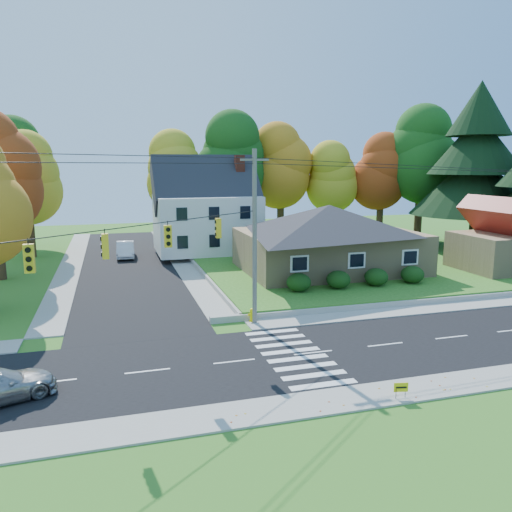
{
  "coord_description": "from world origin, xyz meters",
  "views": [
    {
      "loc": [
        -9.22,
        -21.55,
        9.12
      ],
      "look_at": [
        -0.6,
        8.0,
        3.49
      ],
      "focal_mm": 35.0,
      "sensor_mm": 36.0,
      "label": 1
    }
  ],
  "objects": [
    {
      "name": "garage",
      "position": [
        22.0,
        11.99,
        2.84
      ],
      "size": [
        7.3,
        6.3,
        4.6
      ],
      "color": "tan",
      "rests_on": "lawn"
    },
    {
      "name": "road_cross",
      "position": [
        -8.0,
        26.0,
        0.01
      ],
      "size": [
        8.0,
        44.0,
        0.02
      ],
      "primitive_type": "cube",
      "color": "black",
      "rests_on": "ground"
    },
    {
      "name": "tree_lot_4",
      "position": [
        22.0,
        32.0,
        8.31
      ],
      "size": [
        6.72,
        6.72,
        12.51
      ],
      "color": "#3F2A19",
      "rests_on": "lawn"
    },
    {
      "name": "tree_lot_3",
      "position": [
        16.0,
        33.0,
        7.65
      ],
      "size": [
        6.16,
        6.16,
        11.47
      ],
      "color": "#3F2A19",
      "rests_on": "lawn"
    },
    {
      "name": "colonial_house",
      "position": [
        0.04,
        28.0,
        4.58
      ],
      "size": [
        10.4,
        8.4,
        9.6
      ],
      "color": "silver",
      "rests_on": "lawn"
    },
    {
      "name": "white_car",
      "position": [
        -8.02,
        29.08,
        0.81
      ],
      "size": [
        1.82,
        4.84,
        1.58
      ],
      "primitive_type": "imported",
      "rotation": [
        0.0,
        0.0,
        -0.03
      ],
      "color": "silver",
      "rests_on": "road_cross"
    },
    {
      "name": "traffic_infrastructure",
      "position": [
        -0.15,
        1.35,
        5.15
      ],
      "size": [
        38.1,
        10.66,
        10.0
      ],
      "color": "#666059",
      "rests_on": "ground"
    },
    {
      "name": "tree_lot_1",
      "position": [
        4.0,
        33.0,
        9.61
      ],
      "size": [
        7.84,
        7.84,
        14.6
      ],
      "color": "#3F2A19",
      "rests_on": "lawn"
    },
    {
      "name": "tree_lot_2",
      "position": [
        10.0,
        34.0,
        8.96
      ],
      "size": [
        7.28,
        7.28,
        13.56
      ],
      "color": "#3F2A19",
      "rests_on": "lawn"
    },
    {
      "name": "sidewalk_north",
      "position": [
        0.0,
        5.0,
        0.04
      ],
      "size": [
        90.0,
        2.0,
        0.08
      ],
      "primitive_type": "cube",
      "color": "#9C9A90",
      "rests_on": "ground"
    },
    {
      "name": "tree_west_3",
      "position": [
        -19.0,
        40.0,
        9.11
      ],
      "size": [
        7.84,
        7.84,
        14.6
      ],
      "color": "#3F2A19",
      "rests_on": "ground"
    },
    {
      "name": "tree_west_2",
      "position": [
        -17.0,
        32.0,
        7.81
      ],
      "size": [
        6.72,
        6.72,
        12.51
      ],
      "color": "#3F2A19",
      "rests_on": "ground"
    },
    {
      "name": "yard_sign",
      "position": [
        1.37,
        -5.57,
        0.51
      ],
      "size": [
        0.56,
        0.15,
        0.71
      ],
      "color": "black",
      "rests_on": "ground"
    },
    {
      "name": "ground",
      "position": [
        0.0,
        0.0,
        0.0
      ],
      "size": [
        120.0,
        120.0,
        0.0
      ],
      "primitive_type": "plane",
      "color": "#3D7923"
    },
    {
      "name": "ranch_house",
      "position": [
        8.0,
        16.0,
        3.27
      ],
      "size": [
        14.6,
        10.6,
        5.4
      ],
      "color": "tan",
      "rests_on": "lawn"
    },
    {
      "name": "sidewalk_south",
      "position": [
        0.0,
        -5.0,
        0.04
      ],
      "size": [
        90.0,
        2.0,
        0.08
      ],
      "primitive_type": "cube",
      "color": "#9C9A90",
      "rests_on": "ground"
    },
    {
      "name": "conifer_east_a",
      "position": [
        27.0,
        22.0,
        9.39
      ],
      "size": [
        12.8,
        12.8,
        16.96
      ],
      "color": "#3F2A19",
      "rests_on": "lawn"
    },
    {
      "name": "fire_hydrant",
      "position": [
        -1.56,
        5.53,
        0.41
      ],
      "size": [
        0.48,
        0.38,
        0.87
      ],
      "color": "yellow",
      "rests_on": "ground"
    },
    {
      "name": "hedge_row",
      "position": [
        7.5,
        9.8,
        1.14
      ],
      "size": [
        10.7,
        1.7,
        1.27
      ],
      "color": "#163A10",
      "rests_on": "lawn"
    },
    {
      "name": "tree_lot_5",
      "position": [
        26.0,
        30.0,
        10.27
      ],
      "size": [
        8.4,
        8.4,
        15.64
      ],
      "color": "#3F2A19",
      "rests_on": "lawn"
    },
    {
      "name": "tree_lot_0",
      "position": [
        -2.0,
        34.0,
        8.31
      ],
      "size": [
        6.72,
        6.72,
        12.51
      ],
      "color": "#3F2A19",
      "rests_on": "lawn"
    },
    {
      "name": "lawn",
      "position": [
        13.0,
        21.0,
        0.25
      ],
      "size": [
        30.0,
        30.0,
        0.5
      ],
      "primitive_type": "cube",
      "color": "#3D7923",
      "rests_on": "ground"
    },
    {
      "name": "road_main",
      "position": [
        0.0,
        0.0,
        0.01
      ],
      "size": [
        90.0,
        8.0,
        0.02
      ],
      "primitive_type": "cube",
      "color": "black",
      "rests_on": "ground"
    }
  ]
}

